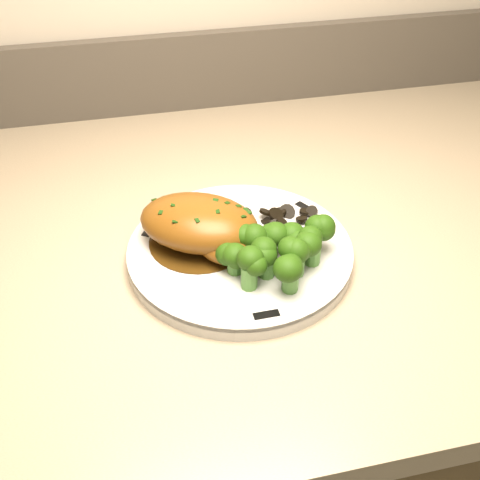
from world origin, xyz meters
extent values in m
cube|color=brown|center=(0.34, 1.67, 0.44)|extent=(2.03, 0.66, 0.87)
cube|color=tan|center=(0.34, 1.67, 0.89)|extent=(2.09, 0.69, 0.03)
cube|color=#4C443A|center=(0.34, 1.99, 0.96)|extent=(2.09, 0.02, 0.12)
cylinder|color=silver|center=(0.11, 1.60, 0.91)|extent=(0.33, 0.33, 0.02)
cube|color=black|center=(0.20, 1.65, 0.92)|extent=(0.02, 0.03, 0.00)
cube|color=black|center=(0.01, 1.65, 0.92)|extent=(0.02, 0.03, 0.00)
cube|color=black|center=(0.11, 1.49, 0.92)|extent=(0.03, 0.01, 0.00)
cylinder|color=#3E260B|center=(0.07, 1.62, 0.92)|extent=(0.11, 0.11, 0.00)
ellipsoid|color=brown|center=(0.07, 1.62, 0.95)|extent=(0.16, 0.14, 0.05)
ellipsoid|color=brown|center=(0.09, 1.58, 0.94)|extent=(0.08, 0.07, 0.03)
cube|color=#17370B|center=(0.03, 1.64, 0.97)|extent=(0.01, 0.00, 0.00)
cube|color=#17370B|center=(0.05, 1.63, 0.97)|extent=(0.01, 0.00, 0.00)
cube|color=#17370B|center=(0.06, 1.62, 0.97)|extent=(0.01, 0.00, 0.00)
cube|color=#17370B|center=(0.07, 1.62, 0.97)|extent=(0.01, 0.00, 0.00)
cube|color=#17370B|center=(0.09, 1.61, 0.97)|extent=(0.01, 0.00, 0.00)
cube|color=#17370B|center=(0.10, 1.60, 0.97)|extent=(0.01, 0.00, 0.00)
cylinder|color=black|center=(0.19, 1.63, 0.92)|extent=(0.01, 0.01, 0.01)
cylinder|color=black|center=(0.19, 1.64, 0.92)|extent=(0.02, 0.02, 0.01)
cylinder|color=black|center=(0.19, 1.64, 0.93)|extent=(0.02, 0.02, 0.01)
cylinder|color=black|center=(0.18, 1.65, 0.92)|extent=(0.02, 0.02, 0.01)
cylinder|color=black|center=(0.17, 1.65, 0.92)|extent=(0.02, 0.02, 0.01)
cylinder|color=black|center=(0.16, 1.65, 0.93)|extent=(0.02, 0.02, 0.01)
cylinder|color=black|center=(0.15, 1.65, 0.92)|extent=(0.02, 0.02, 0.01)
cylinder|color=black|center=(0.14, 1.64, 0.92)|extent=(0.02, 0.02, 0.00)
cylinder|color=black|center=(0.14, 1.64, 0.93)|extent=(0.02, 0.02, 0.01)
cylinder|color=black|center=(0.13, 1.63, 0.92)|extent=(0.02, 0.02, 0.02)
cylinder|color=black|center=(0.14, 1.62, 0.92)|extent=(0.02, 0.02, 0.01)
cylinder|color=black|center=(0.14, 1.62, 0.93)|extent=(0.03, 0.03, 0.01)
cylinder|color=black|center=(0.15, 1.61, 0.92)|extent=(0.03, 0.03, 0.01)
cylinder|color=black|center=(0.16, 1.61, 0.92)|extent=(0.02, 0.02, 0.01)
cylinder|color=black|center=(0.17, 1.61, 0.93)|extent=(0.02, 0.02, 0.02)
cylinder|color=black|center=(0.18, 1.61, 0.92)|extent=(0.03, 0.03, 0.02)
cylinder|color=black|center=(0.19, 1.62, 0.92)|extent=(0.03, 0.03, 0.01)
cylinder|color=black|center=(0.19, 1.62, 0.93)|extent=(0.03, 0.03, 0.01)
cylinder|color=#58963F|center=(0.11, 1.58, 0.93)|extent=(0.02, 0.02, 0.02)
sphere|color=#173508|center=(0.11, 1.58, 0.95)|extent=(0.03, 0.03, 0.03)
cylinder|color=#58963F|center=(0.14, 1.58, 0.93)|extent=(0.02, 0.02, 0.02)
sphere|color=#173508|center=(0.14, 1.58, 0.95)|extent=(0.03, 0.03, 0.03)
cylinder|color=#58963F|center=(0.16, 1.57, 0.93)|extent=(0.02, 0.02, 0.02)
sphere|color=#173508|center=(0.16, 1.57, 0.95)|extent=(0.03, 0.03, 0.03)
cylinder|color=#58963F|center=(0.12, 1.54, 0.93)|extent=(0.02, 0.02, 0.02)
sphere|color=#173508|center=(0.12, 1.54, 0.95)|extent=(0.03, 0.03, 0.03)
cylinder|color=#58963F|center=(0.15, 1.54, 0.93)|extent=(0.02, 0.02, 0.02)
sphere|color=#173508|center=(0.15, 1.54, 0.95)|extent=(0.03, 0.03, 0.03)
cylinder|color=#58963F|center=(0.18, 1.55, 0.93)|extent=(0.02, 0.02, 0.02)
sphere|color=#173508|center=(0.18, 1.55, 0.95)|extent=(0.03, 0.03, 0.03)
cylinder|color=#58963F|center=(0.10, 1.53, 0.93)|extent=(0.02, 0.02, 0.02)
sphere|color=#173508|center=(0.10, 1.53, 0.95)|extent=(0.03, 0.03, 0.03)
cylinder|color=#58963F|center=(0.14, 1.52, 0.93)|extent=(0.02, 0.02, 0.02)
sphere|color=#173508|center=(0.14, 1.52, 0.95)|extent=(0.03, 0.03, 0.03)
cylinder|color=#58963F|center=(0.09, 1.56, 0.93)|extent=(0.02, 0.02, 0.02)
sphere|color=#173508|center=(0.09, 1.56, 0.95)|extent=(0.03, 0.03, 0.03)
cylinder|color=#58963F|center=(0.19, 1.58, 0.93)|extent=(0.02, 0.02, 0.02)
sphere|color=#173508|center=(0.19, 1.58, 0.95)|extent=(0.03, 0.03, 0.03)
camera|label=1|loc=(-0.01, 1.09, 1.34)|focal=45.00mm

